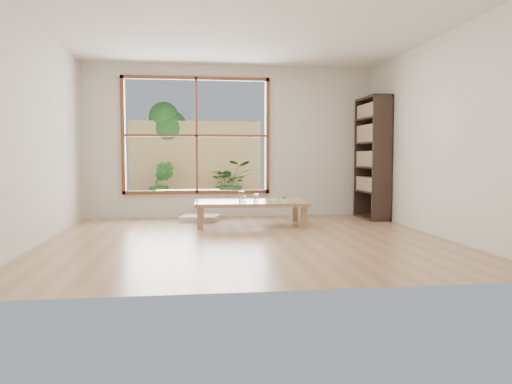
# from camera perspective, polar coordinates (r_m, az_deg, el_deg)

# --- Properties ---
(ground) EXTENTS (5.00, 5.00, 0.00)m
(ground) POSITION_cam_1_polar(r_m,az_deg,el_deg) (6.35, -1.01, -5.35)
(ground) COLOR tan
(ground) RESTS_ON ground
(low_table) EXTENTS (1.71, 1.01, 0.37)m
(low_table) POSITION_cam_1_polar(r_m,az_deg,el_deg) (7.57, -0.65, -1.38)
(low_table) COLOR #9D784C
(low_table) RESTS_ON ground
(floor_cushion) EXTENTS (0.70, 0.70, 0.09)m
(floor_cushion) POSITION_cam_1_polar(r_m,az_deg,el_deg) (8.21, -6.34, -2.94)
(floor_cushion) COLOR silver
(floor_cushion) RESTS_ON ground
(bookshelf) EXTENTS (0.32, 0.91, 2.03)m
(bookshelf) POSITION_cam_1_polar(r_m,az_deg,el_deg) (8.59, 13.15, 3.79)
(bookshelf) COLOR #33231C
(bookshelf) RESTS_ON ground
(glass_tall) EXTENTS (0.08, 0.08, 0.15)m
(glass_tall) POSITION_cam_1_polar(r_m,az_deg,el_deg) (7.52, -1.66, -0.50)
(glass_tall) COLOR silver
(glass_tall) RESTS_ON low_table
(glass_mid) EXTENTS (0.07, 0.07, 0.11)m
(glass_mid) POSITION_cam_1_polar(r_m,az_deg,el_deg) (7.62, 0.01, -0.61)
(glass_mid) COLOR silver
(glass_mid) RESTS_ON low_table
(glass_short) EXTENTS (0.06, 0.06, 0.08)m
(glass_short) POSITION_cam_1_polar(r_m,az_deg,el_deg) (7.72, -0.09, -0.65)
(glass_short) COLOR silver
(glass_short) RESTS_ON low_table
(glass_small) EXTENTS (0.06, 0.06, 0.08)m
(glass_small) POSITION_cam_1_polar(r_m,az_deg,el_deg) (7.53, -1.41, -0.78)
(glass_small) COLOR silver
(glass_small) RESTS_ON low_table
(food_tray) EXTENTS (0.29, 0.23, 0.08)m
(food_tray) POSITION_cam_1_polar(r_m,az_deg,el_deg) (7.60, 2.82, -0.88)
(food_tray) COLOR white
(food_tray) RESTS_ON low_table
(deck) EXTENTS (2.80, 2.00, 0.05)m
(deck) POSITION_cam_1_polar(r_m,az_deg,el_deg) (9.84, -6.82, -2.05)
(deck) COLOR #3E372D
(deck) RESTS_ON ground
(garden_bench) EXTENTS (1.22, 0.38, 0.38)m
(garden_bench) POSITION_cam_1_polar(r_m,az_deg,el_deg) (9.66, -7.72, -0.09)
(garden_bench) COLOR #33231C
(garden_bench) RESTS_ON deck
(bamboo_fence) EXTENTS (2.80, 0.06, 1.80)m
(bamboo_fence) POSITION_cam_1_polar(r_m,az_deg,el_deg) (10.78, -6.92, 3.27)
(bamboo_fence) COLOR tan
(bamboo_fence) RESTS_ON ground
(shrub_right) EXTENTS (0.93, 0.83, 0.94)m
(shrub_right) POSITION_cam_1_polar(r_m,az_deg,el_deg) (10.53, -2.93, 1.07)
(shrub_right) COLOR #2F6826
(shrub_right) RESTS_ON deck
(shrub_left) EXTENTS (0.55, 0.46, 0.92)m
(shrub_left) POSITION_cam_1_polar(r_m,az_deg,el_deg) (10.43, -10.75, 0.93)
(shrub_left) COLOR #2F6826
(shrub_left) RESTS_ON deck
(garden_tree) EXTENTS (1.04, 0.85, 2.22)m
(garden_tree) POSITION_cam_1_polar(r_m,az_deg,el_deg) (11.11, -10.49, 7.00)
(garden_tree) COLOR #4C3D2D
(garden_tree) RESTS_ON ground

